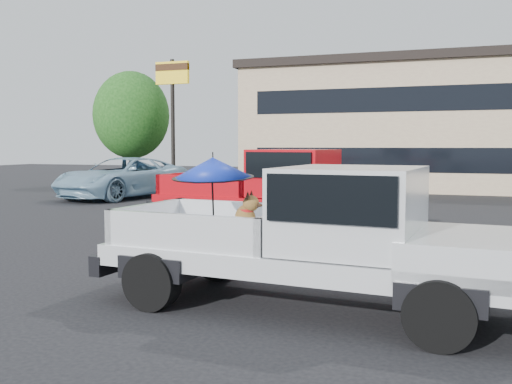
{
  "coord_description": "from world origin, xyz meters",
  "views": [
    {
      "loc": [
        2.15,
        -9.2,
        2.15
      ],
      "look_at": [
        -1.29,
        0.56,
        1.3
      ],
      "focal_mm": 40.0,
      "sensor_mm": 36.0,
      "label": 1
    }
  ],
  "objects_px": {
    "silver_pickup": "(333,231)",
    "motel_sign": "(172,90)",
    "silver_sedan": "(303,193)",
    "red_pickup": "(287,187)",
    "blue_suv": "(123,178)",
    "tree_left": "(131,115)"
  },
  "relations": [
    {
      "from": "silver_pickup",
      "to": "motel_sign",
      "type": "bearing_deg",
      "value": 128.51
    },
    {
      "from": "silver_pickup",
      "to": "silver_sedan",
      "type": "xyz_separation_m",
      "value": [
        -2.62,
        8.54,
        -0.25
      ]
    },
    {
      "from": "tree_left",
      "to": "silver_pickup",
      "type": "relative_size",
      "value": 1.03
    },
    {
      "from": "silver_sedan",
      "to": "blue_suv",
      "type": "relative_size",
      "value": 0.82
    },
    {
      "from": "tree_left",
      "to": "red_pickup",
      "type": "xyz_separation_m",
      "value": [
        12.18,
        -12.54,
        -2.61
      ]
    },
    {
      "from": "silver_pickup",
      "to": "blue_suv",
      "type": "bearing_deg",
      "value": 136.12
    },
    {
      "from": "motel_sign",
      "to": "red_pickup",
      "type": "height_order",
      "value": "motel_sign"
    },
    {
      "from": "red_pickup",
      "to": "silver_sedan",
      "type": "relative_size",
      "value": 1.31
    },
    {
      "from": "silver_pickup",
      "to": "blue_suv",
      "type": "distance_m",
      "value": 17.32
    },
    {
      "from": "motel_sign",
      "to": "tree_left",
      "type": "height_order",
      "value": "tree_left"
    },
    {
      "from": "red_pickup",
      "to": "blue_suv",
      "type": "distance_m",
      "value": 11.06
    },
    {
      "from": "tree_left",
      "to": "red_pickup",
      "type": "distance_m",
      "value": 17.67
    },
    {
      "from": "motel_sign",
      "to": "red_pickup",
      "type": "relative_size",
      "value": 0.94
    },
    {
      "from": "tree_left",
      "to": "blue_suv",
      "type": "distance_m",
      "value": 7.43
    },
    {
      "from": "tree_left",
      "to": "blue_suv",
      "type": "xyz_separation_m",
      "value": [
        3.25,
        -6.02,
        -2.9
      ]
    },
    {
      "from": "red_pickup",
      "to": "motel_sign",
      "type": "bearing_deg",
      "value": 136.55
    },
    {
      "from": "silver_pickup",
      "to": "blue_suv",
      "type": "height_order",
      "value": "silver_pickup"
    },
    {
      "from": "red_pickup",
      "to": "tree_left",
      "type": "bearing_deg",
      "value": 140.11
    },
    {
      "from": "tree_left",
      "to": "silver_pickup",
      "type": "bearing_deg",
      "value": -52.37
    },
    {
      "from": "silver_pickup",
      "to": "silver_sedan",
      "type": "relative_size",
      "value": 1.19
    },
    {
      "from": "motel_sign",
      "to": "tree_left",
      "type": "xyz_separation_m",
      "value": [
        -4.0,
        3.0,
        -0.92
      ]
    },
    {
      "from": "motel_sign",
      "to": "silver_sedan",
      "type": "xyz_separation_m",
      "value": [
        8.06,
        -7.5,
        -3.85
      ]
    }
  ]
}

